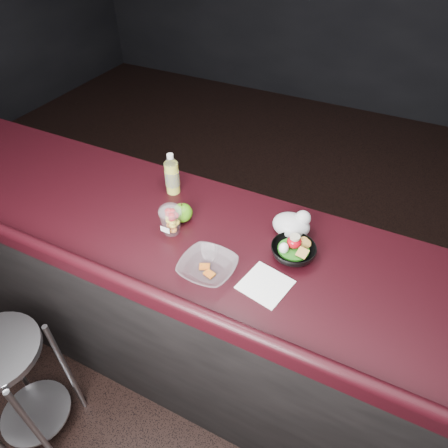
# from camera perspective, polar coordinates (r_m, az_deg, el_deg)

# --- Properties ---
(ground) EXTENTS (8.00, 8.00, 0.00)m
(ground) POSITION_cam_1_polar(r_m,az_deg,el_deg) (2.30, -3.70, -26.15)
(ground) COLOR black
(ground) RESTS_ON ground
(room_shell) EXTENTS (8.00, 8.00, 8.00)m
(room_shell) POSITION_cam_1_polar(r_m,az_deg,el_deg) (0.93, -8.94, 22.69)
(room_shell) COLOR black
(room_shell) RESTS_ON ground
(counter) EXTENTS (4.06, 0.71, 1.02)m
(counter) POSITION_cam_1_polar(r_m,az_deg,el_deg) (1.97, 0.00, -13.23)
(counter) COLOR black
(counter) RESTS_ON ground
(stool_left) EXTENTS (0.45, 0.45, 0.73)m
(stool_left) POSITION_cam_1_polar(r_m,az_deg,el_deg) (2.01, -28.24, -18.54)
(stool_left) COLOR #A5A5AA
(stool_left) RESTS_ON ground
(lemonade_bottle) EXTENTS (0.07, 0.07, 0.20)m
(lemonade_bottle) POSITION_cam_1_polar(r_m,az_deg,el_deg) (1.81, -7.42, 6.74)
(lemonade_bottle) COLOR gold
(lemonade_bottle) RESTS_ON counter
(fruit_cup) EXTENTS (0.09, 0.09, 0.13)m
(fruit_cup) POSITION_cam_1_polar(r_m,az_deg,el_deg) (1.60, -7.62, 0.74)
(fruit_cup) COLOR white
(fruit_cup) RESTS_ON counter
(green_apple) EXTENTS (0.09, 0.09, 0.09)m
(green_apple) POSITION_cam_1_polar(r_m,az_deg,el_deg) (1.67, -5.97, 1.61)
(green_apple) COLOR #347D0E
(green_apple) RESTS_ON counter
(plastic_bag) EXTENTS (0.15, 0.12, 0.11)m
(plastic_bag) POSITION_cam_1_polar(r_m,az_deg,el_deg) (1.61, 9.78, -0.04)
(plastic_bag) COLOR silver
(plastic_bag) RESTS_ON counter
(snack_bowl) EXTENTS (0.21, 0.21, 0.09)m
(snack_bowl) POSITION_cam_1_polar(r_m,az_deg,el_deg) (1.53, 9.82, -3.74)
(snack_bowl) COLOR black
(snack_bowl) RESTS_ON counter
(takeout_bowl) EXTENTS (0.21, 0.21, 0.05)m
(takeout_bowl) POSITION_cam_1_polar(r_m,az_deg,el_deg) (1.46, -2.35, -6.23)
(takeout_bowl) COLOR silver
(takeout_bowl) RESTS_ON counter
(paper_napkin) EXTENTS (0.19, 0.19, 0.00)m
(paper_napkin) POSITION_cam_1_polar(r_m,az_deg,el_deg) (1.44, 5.92, -8.60)
(paper_napkin) COLOR white
(paper_napkin) RESTS_ON counter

